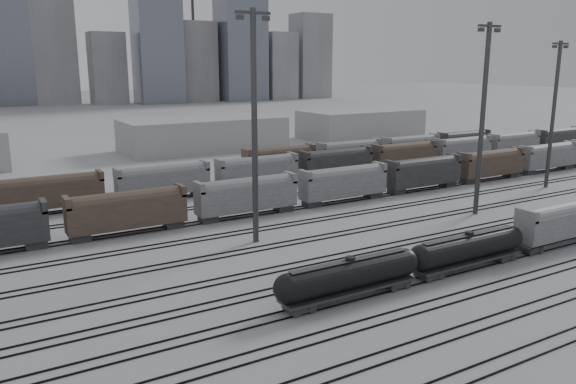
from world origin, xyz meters
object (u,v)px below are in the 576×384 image
hopper_car_a (562,220)px  tank_car_a (350,276)px  tank_car_b (468,248)px  light_mast_c (483,116)px

hopper_car_a → tank_car_a: bearing=180.0°
tank_car_a → hopper_car_a: bearing=0.0°
tank_car_a → tank_car_b: tank_car_b is taller
tank_car_b → hopper_car_a: (15.95, 0.00, 0.86)m
tank_car_b → light_mast_c: 26.83m
tank_car_b → tank_car_a: bearing=180.0°
tank_car_a → tank_car_b: bearing=0.0°
hopper_car_a → light_mast_c: 19.06m
tank_car_a → light_mast_c: bearing=24.1°
hopper_car_a → light_mast_c: light_mast_c is taller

